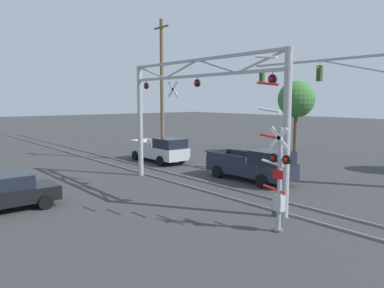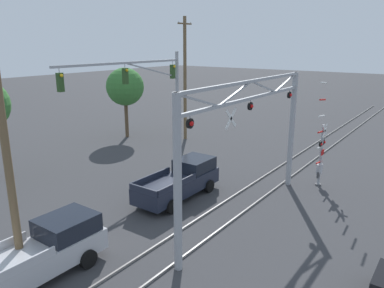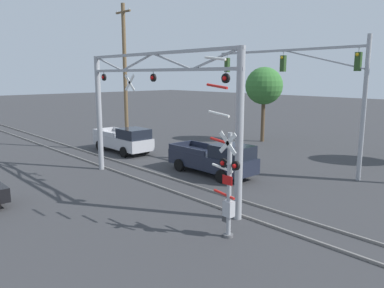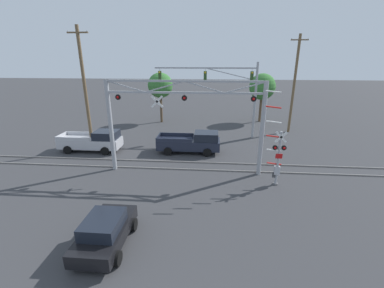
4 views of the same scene
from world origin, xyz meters
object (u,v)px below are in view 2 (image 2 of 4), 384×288
crossing_gantry (249,134)px  crossing_signal_mast (321,153)px  background_tree_far_left_verge (125,87)px  pickup_truck_lead (181,180)px  utility_pole_left (4,132)px  pickup_truck_following (39,254)px  traffic_signal_span (154,89)px  utility_pole_right (185,78)px

crossing_gantry → crossing_signal_mast: bearing=-14.0°
crossing_gantry → background_tree_far_left_verge: (8.22, 16.56, 0.33)m
crossing_gantry → pickup_truck_lead: bearing=87.6°
utility_pole_left → pickup_truck_following: bearing=-51.0°
pickup_truck_following → crossing_signal_mast: bearing=-19.6°
crossing_gantry → crossing_signal_mast: (6.27, -1.56, -2.17)m
traffic_signal_span → background_tree_far_left_verge: size_ratio=1.66×
crossing_gantry → traffic_signal_span: 9.93m
traffic_signal_span → utility_pole_left: 13.78m
utility_pole_left → utility_pole_right: 21.33m
utility_pole_right → background_tree_far_left_verge: utility_pole_right is taller
crossing_signal_mast → background_tree_far_left_verge: bearing=83.9°
pickup_truck_lead → crossing_gantry: bearing=-92.4°
pickup_truck_lead → crossing_signal_mast: bearing=-43.3°
pickup_truck_following → utility_pole_left: 4.61m
pickup_truck_lead → pickup_truck_following: bearing=-177.6°
utility_pole_left → crossing_gantry: bearing=-25.1°
pickup_truck_lead → utility_pole_right: bearing=35.8°
pickup_truck_following → utility_pole_right: 21.60m
crossing_gantry → utility_pole_left: (-9.23, 4.32, 1.28)m
crossing_signal_mast → utility_pole_left: bearing=159.2°
crossing_gantry → pickup_truck_lead: size_ratio=2.01×
pickup_truck_lead → background_tree_far_left_verge: (8.04, 12.39, 3.62)m
utility_pole_left → utility_pole_right: (19.98, 7.48, -0.11)m
crossing_gantry → background_tree_far_left_verge: bearing=63.6°
crossing_gantry → utility_pole_left: 10.27m
pickup_truck_lead → utility_pole_right: (10.57, 7.63, 4.45)m
utility_pole_left → background_tree_far_left_verge: 21.34m
traffic_signal_span → pickup_truck_lead: bearing=-125.1°
background_tree_far_left_verge → pickup_truck_following: bearing=-143.2°
crossing_gantry → utility_pole_right: 16.00m
utility_pole_right → crossing_gantry: bearing=-132.3°
crossing_signal_mast → traffic_signal_span: 11.50m
crossing_gantry → utility_pole_right: size_ratio=1.07×
traffic_signal_span → utility_pole_left: (-12.91, -4.83, 0.15)m
traffic_signal_span → pickup_truck_following: 14.29m
crossing_signal_mast → utility_pole_right: bearing=71.5°
utility_pole_right → background_tree_far_left_verge: size_ratio=1.68×
utility_pole_right → utility_pole_left: bearing=-159.5°
traffic_signal_span → pickup_truck_lead: traffic_signal_span is taller
crossing_gantry → crossing_signal_mast: size_ratio=1.77×
crossing_signal_mast → pickup_truck_following: (-15.08, 5.36, -1.11)m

